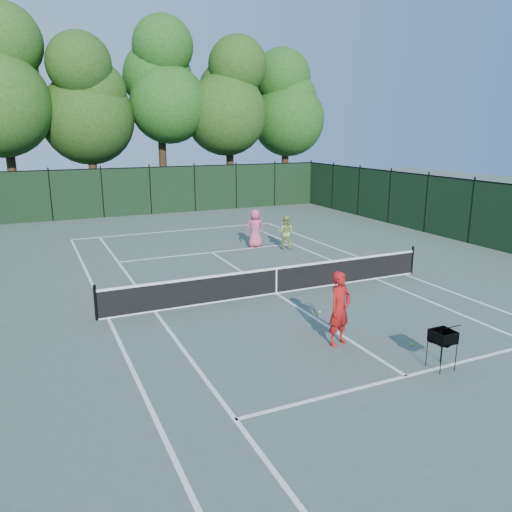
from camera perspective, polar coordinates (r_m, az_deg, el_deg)
name	(u,v)px	position (r m, az deg, el deg)	size (l,w,h in m)	color
ground	(276,293)	(16.80, 2.31, -4.30)	(90.00, 90.00, 0.00)	#49594E
sideline_doubles_left	(108,318)	(15.25, -16.53, -6.84)	(0.10, 23.77, 0.01)	white
sideline_doubles_right	(405,274)	(19.80, 16.62, -2.02)	(0.10, 23.77, 0.01)	white
sideline_singles_left	(155,311)	(15.47, -11.49, -6.22)	(0.10, 23.77, 0.01)	white
sideline_singles_right	(375,279)	(18.94, 13.49, -2.53)	(0.10, 23.77, 0.01)	white
baseline_far	(178,231)	(27.58, -8.95, 2.88)	(10.97, 0.10, 0.01)	white
service_line_near	(406,376)	(11.90, 16.78, -13.01)	(8.23, 0.10, 0.01)	white
service_line_far	(212,252)	(22.47, -5.10, 0.42)	(8.23, 0.10, 0.01)	white
center_service_line	(276,293)	(16.80, 2.31, -4.29)	(0.10, 12.80, 0.01)	white
tennis_net	(276,280)	(16.66, 2.33, -2.74)	(11.69, 0.09, 1.06)	black
fence_far	(150,191)	(33.22, -11.98, 7.26)	(24.00, 0.05, 3.00)	black
tree_1	(1,74)	(36.35, -27.16, 18.01)	(6.80, 6.80, 13.98)	black
tree_2	(87,93)	(36.32, -18.76, 17.25)	(6.00, 6.00, 12.40)	black
tree_3	(159,76)	(37.82, -11.02, 19.51)	(7.00, 7.00, 14.45)	black
tree_4	(229,91)	(38.63, -3.10, 18.33)	(6.20, 6.20, 12.97)	black
tree_5	(286,99)	(41.15, 3.44, 17.47)	(5.80, 5.80, 12.23)	black
coach	(340,308)	(12.80, 9.55, -5.93)	(0.88, 0.84, 1.92)	#A81313
player_pink	(255,228)	(23.21, -0.09, 3.18)	(0.96, 0.71, 1.79)	#D54B72
player_green	(285,232)	(22.94, 3.39, 2.71)	(0.95, 0.92, 1.54)	#91B55A
ball_hopper	(443,337)	(12.20, 20.58, -8.63)	(0.61, 0.61, 0.93)	black
loose_ball_near_cart	(411,345)	(13.45, 17.32, -9.65)	(0.07, 0.07, 0.07)	#C5CF2A
loose_ball_midcourt	(320,312)	(15.18, 7.28, -6.33)	(0.07, 0.07, 0.07)	#E9F432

